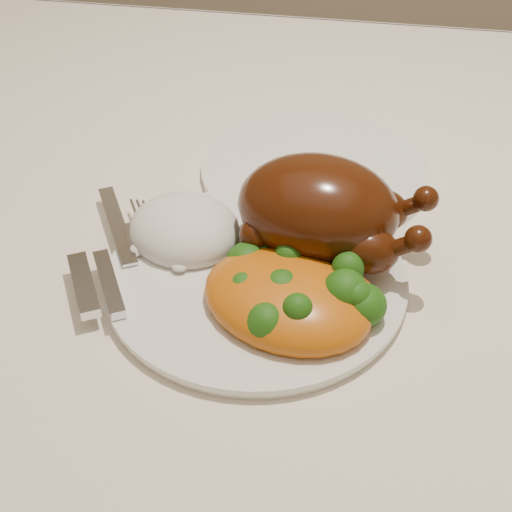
% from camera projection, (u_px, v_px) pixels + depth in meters
% --- Properties ---
extents(dining_table, '(1.60, 0.90, 0.76)m').
position_uv_depth(dining_table, '(149.00, 276.00, 0.79)').
color(dining_table, brown).
rests_on(dining_table, floor).
extents(tablecloth, '(1.73, 1.03, 0.18)m').
position_uv_depth(tablecloth, '(142.00, 224.00, 0.75)').
color(tablecloth, white).
rests_on(tablecloth, dining_table).
extents(dinner_plate, '(0.35, 0.35, 0.01)m').
position_uv_depth(dinner_plate, '(256.00, 278.00, 0.63)').
color(dinner_plate, white).
rests_on(dinner_plate, tablecloth).
extents(side_plate, '(0.28, 0.28, 0.01)m').
position_uv_depth(side_plate, '(315.00, 170.00, 0.76)').
color(side_plate, white).
rests_on(side_plate, tablecloth).
extents(roast_chicken, '(0.18, 0.12, 0.09)m').
position_uv_depth(roast_chicken, '(322.00, 210.00, 0.62)').
color(roast_chicken, '#421A07').
rests_on(roast_chicken, dinner_plate).
extents(rice_mound, '(0.13, 0.13, 0.06)m').
position_uv_depth(rice_mound, '(185.00, 230.00, 0.66)').
color(rice_mound, white).
rests_on(rice_mound, dinner_plate).
extents(mac_and_cheese, '(0.18, 0.16, 0.06)m').
position_uv_depth(mac_and_cheese, '(295.00, 295.00, 0.58)').
color(mac_and_cheese, '#CE620D').
rests_on(mac_and_cheese, dinner_plate).
extents(cutlery, '(0.09, 0.18, 0.01)m').
position_uv_depth(cutlery, '(106.00, 264.00, 0.63)').
color(cutlery, silver).
rests_on(cutlery, dinner_plate).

